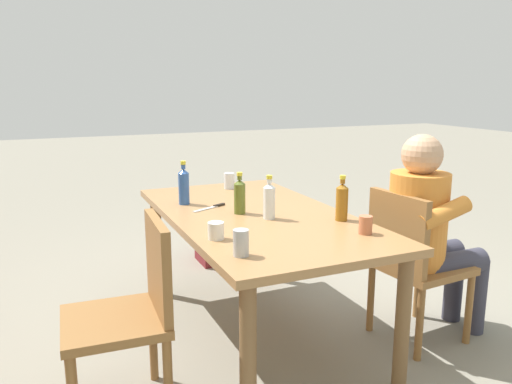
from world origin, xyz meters
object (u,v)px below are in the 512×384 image
(chair_far_left, at_px, (133,306))
(table_knife, at_px, (212,207))
(bottle_olive, at_px, (240,196))
(backpack_by_near_side, at_px, (210,239))
(bottle_amber, at_px, (342,201))
(cup_terracotta, at_px, (366,225))
(bottle_blue, at_px, (184,186))
(cup_steel, at_px, (241,243))
(dining_table, at_px, (256,227))
(cup_glass, at_px, (229,181))
(person_in_white_shirt, at_px, (428,227))
(backpack_by_far_side, at_px, (220,233))
(cup_white, at_px, (216,231))
(bottle_clear, at_px, (269,200))
(chair_near_left, at_px, (411,259))

(chair_far_left, relative_size, table_knife, 3.86)
(bottle_olive, relative_size, backpack_by_near_side, 0.56)
(bottle_amber, bearing_deg, cup_terracotta, 173.42)
(bottle_blue, bearing_deg, cup_steel, 177.82)
(chair_far_left, relative_size, bottle_blue, 3.34)
(chair_far_left, bearing_deg, dining_table, -62.39)
(chair_far_left, distance_m, cup_glass, 1.42)
(bottle_amber, distance_m, backpack_by_near_side, 1.73)
(person_in_white_shirt, bearing_deg, backpack_by_near_side, 23.39)
(bottle_olive, bearing_deg, backpack_by_far_side, -14.95)
(bottle_amber, xyz_separation_m, cup_glass, (1.00, 0.25, -0.05))
(bottle_amber, height_order, backpack_by_far_side, bottle_amber)
(chair_far_left, relative_size, cup_glass, 8.04)
(cup_steel, xyz_separation_m, cup_white, (0.26, 0.02, -0.02))
(cup_terracotta, relative_size, backpack_by_near_side, 0.21)
(person_in_white_shirt, bearing_deg, table_knife, 60.28)
(cup_white, height_order, backpack_by_far_side, cup_white)
(bottle_clear, bearing_deg, bottle_olive, 31.21)
(person_in_white_shirt, xyz_separation_m, table_knife, (0.61, 1.06, 0.08))
(chair_far_left, distance_m, backpack_by_near_side, 1.94)
(bottle_olive, bearing_deg, bottle_blue, 33.27)
(cup_terracotta, distance_m, table_knife, 0.94)
(bottle_clear, xyz_separation_m, cup_white, (-0.23, 0.38, -0.06))
(bottle_blue, height_order, bottle_clear, bottle_blue)
(dining_table, xyz_separation_m, cup_steel, (-0.63, 0.34, 0.14))
(chair_near_left, distance_m, bottle_olive, 1.02)
(backpack_by_near_side, bearing_deg, bottle_blue, 153.38)
(cup_glass, height_order, cup_steel, cup_steel)
(table_knife, bearing_deg, cup_steel, 169.43)
(table_knife, bearing_deg, bottle_blue, 37.02)
(chair_near_left, xyz_separation_m, backpack_by_far_side, (1.82, 0.48, -0.29))
(bottle_amber, relative_size, table_knife, 1.07)
(bottle_clear, bearing_deg, backpack_by_far_side, -9.81)
(chair_near_left, distance_m, chair_far_left, 1.53)
(bottle_clear, bearing_deg, dining_table, 6.78)
(bottle_olive, relative_size, bottle_blue, 0.89)
(person_in_white_shirt, relative_size, backpack_by_far_side, 2.93)
(cup_glass, xyz_separation_m, cup_white, (-1.05, 0.46, -0.01))
(chair_near_left, bearing_deg, person_in_white_shirt, -86.33)
(person_in_white_shirt, height_order, cup_terracotta, person_in_white_shirt)
(bottle_olive, distance_m, cup_steel, 0.71)
(cup_steel, bearing_deg, backpack_by_far_side, -17.11)
(bottle_amber, xyz_separation_m, backpack_by_far_side, (1.74, 0.07, -0.64))
(bottle_amber, xyz_separation_m, cup_steel, (-0.31, 0.70, -0.05))
(bottle_amber, bearing_deg, chair_far_left, 94.16)
(bottle_olive, bearing_deg, dining_table, -109.54)
(cup_glass, bearing_deg, bottle_clear, 174.12)
(person_in_white_shirt, relative_size, cup_steel, 10.38)
(dining_table, xyz_separation_m, bottle_olive, (0.03, 0.09, 0.18))
(chair_near_left, height_order, cup_glass, chair_near_left)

